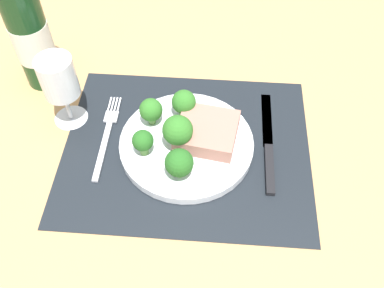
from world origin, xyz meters
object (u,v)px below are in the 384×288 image
Objects in this scene: fork at (107,135)px; plate at (187,144)px; knife at (269,148)px; wine_glass at (59,81)px; wine_bottle at (30,35)px; steak at (207,131)px.

plate is at bearing -3.22° from fork.
knife is 1.64× the size of wine_glass.
wine_bottle is (-29.70, 15.45, 9.85)cm from plate.
steak is 0.72× the size of wine_glass.
wine_bottle is (-44.05, 14.92, 10.34)cm from knife.
wine_glass reaches higher than plate.
wine_bottle is at bearing 160.37° from knife.
wine_glass is at bearing -52.60° from wine_bottle.
plate is 1.66× the size of wine_glass.
plate is 1.01× the size of knife.
wine_bottle is 2.11× the size of wine_glass.
wine_glass is (-22.01, 5.39, 8.32)cm from plate.
knife is at bearing 2.12° from plate.
wine_bottle is (-15.20, 14.03, 10.40)cm from fork.
wine_glass is at bearing 154.50° from fork.
steak is 26.48cm from wine_glass.
wine_bottle is at bearing 139.67° from fork.
fork is 0.65× the size of wine_bottle.
fork is at bearing 177.32° from knife.
wine_glass is (7.69, -10.06, -1.53)cm from wine_bottle.
wine_bottle reaches higher than steak.
plate is 4.32cm from steak.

